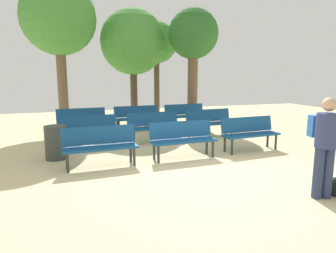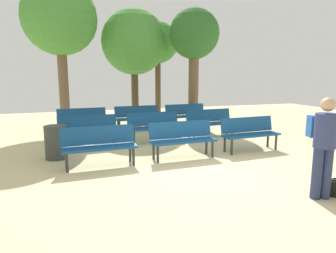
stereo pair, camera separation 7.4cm
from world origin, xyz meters
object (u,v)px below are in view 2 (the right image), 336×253
at_px(tree_0, 194,37).
at_px(handbag, 336,188).
at_px(bench_r2_c1, 137,116).
at_px(bench_r0_c0, 99,144).
at_px(bench_r1_c2, 210,121).
at_px(bench_r0_c2, 249,132).
at_px(bench_r1_c0, 88,129).
at_px(tree_2, 60,19).
at_px(trash_bin, 56,142).
at_px(bench_r2_c2, 186,114).
at_px(bench_r1_c1, 154,125).
at_px(bench_r2_c0, 82,120).
at_px(tree_1, 134,42).
at_px(bench_r0_c1, 182,137).
at_px(visitor_with_backpack, 323,142).
at_px(tree_3, 158,44).

bearing_deg(tree_0, handbag, -95.06).
bearing_deg(bench_r2_c1, handbag, -76.59).
xyz_separation_m(bench_r0_c0, bench_r1_c2, (3.71, 2.15, 0.00)).
distance_m(bench_r0_c2, bench_r1_c0, 4.37).
xyz_separation_m(tree_2, trash_bin, (-0.16, -4.71, -3.60)).
relative_size(bench_r2_c2, tree_0, 0.36).
relative_size(bench_r1_c1, bench_r2_c1, 1.01).
bearing_deg(trash_bin, bench_r2_c1, 48.95).
bearing_deg(bench_r2_c0, tree_1, 44.12).
bearing_deg(bench_r2_c2, bench_r0_c1, -116.98).
bearing_deg(bench_r1_c2, tree_0, 74.16).
xyz_separation_m(bench_r1_c2, trash_bin, (-4.65, -1.23, -0.10)).
bearing_deg(trash_bin, handbag, -40.32).
relative_size(bench_r1_c1, bench_r2_c0, 1.01).
xyz_separation_m(bench_r1_c2, bench_r2_c2, (-0.11, 1.86, 0.00)).
distance_m(bench_r0_c2, bench_r2_c2, 3.82).
bearing_deg(tree_0, bench_r0_c2, -94.28).
relative_size(tree_0, handbag, 12.81).
height_order(bench_r0_c1, visitor_with_backpack, visitor_with_backpack).
bearing_deg(bench_r0_c0, bench_r2_c1, 64.28).
bearing_deg(bench_r1_c2, trash_bin, -169.71).
height_order(bench_r1_c0, bench_r2_c2, same).
bearing_deg(tree_2, handbag, -63.00).
xyz_separation_m(bench_r0_c0, bench_r2_c2, (3.61, 4.01, 0.00)).
distance_m(bench_r0_c2, bench_r2_c0, 5.48).
height_order(bench_r1_c0, tree_0, tree_0).
bearing_deg(bench_r0_c2, tree_2, 126.78).
height_order(bench_r1_c2, bench_r2_c1, same).
height_order(tree_1, visitor_with_backpack, tree_1).
bearing_deg(tree_2, visitor_with_backpack, -64.59).
height_order(bench_r2_c0, handbag, bench_r2_c0).
bearing_deg(handbag, tree_3, 89.98).
relative_size(tree_1, trash_bin, 5.86).
height_order(bench_r0_c1, handbag, bench_r0_c1).
bearing_deg(bench_r2_c0, bench_r0_c0, -88.97).
xyz_separation_m(tree_1, trash_bin, (-3.04, -5.30, -2.91)).
distance_m(bench_r1_c1, visitor_with_backpack, 5.10).
height_order(bench_r0_c1, bench_r1_c1, same).
bearing_deg(tree_3, bench_r2_c0, -133.79).
bearing_deg(bench_r2_c2, bench_r0_c2, -89.74).
relative_size(bench_r1_c1, visitor_with_backpack, 0.99).
relative_size(tree_1, tree_2, 0.87).
height_order(bench_r2_c2, trash_bin, bench_r2_c2).
height_order(tree_1, tree_3, tree_1).
distance_m(bench_r2_c2, tree_1, 3.88).
xyz_separation_m(bench_r2_c2, tree_0, (0.66, 0.88, 2.97)).
distance_m(bench_r0_c0, bench_r2_c1, 4.31).
bearing_deg(bench_r2_c2, bench_r1_c1, -136.35).
bearing_deg(bench_r0_c2, tree_1, 102.73).
xyz_separation_m(bench_r0_c0, bench_r1_c0, (-0.13, 1.87, 0.00)).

